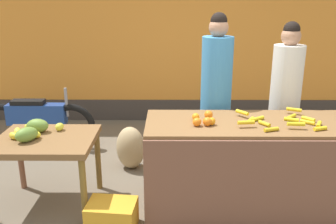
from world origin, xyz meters
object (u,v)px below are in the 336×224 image
(vendor_woman_white_shirt, at_px, (284,102))
(parked_motorcycle, at_px, (37,121))
(produce_crate, at_px, (112,216))
(produce_sack, at_px, (130,148))
(vendor_woman_blue_shirt, at_px, (216,99))

(vendor_woman_white_shirt, height_order, parked_motorcycle, vendor_woman_white_shirt)
(produce_crate, bearing_deg, parked_motorcycle, 125.06)
(parked_motorcycle, height_order, produce_sack, parked_motorcycle)
(vendor_woman_white_shirt, distance_m, produce_crate, 2.27)
(vendor_woman_white_shirt, relative_size, parked_motorcycle, 1.12)
(parked_motorcycle, bearing_deg, produce_sack, -24.31)
(vendor_woman_white_shirt, distance_m, parked_motorcycle, 3.27)
(vendor_woman_blue_shirt, relative_size, produce_crate, 4.30)
(vendor_woman_blue_shirt, relative_size, produce_sack, 3.52)
(vendor_woman_blue_shirt, bearing_deg, produce_crate, -135.18)
(vendor_woman_blue_shirt, xyz_separation_m, parked_motorcycle, (-2.35, 0.83, -0.56))
(produce_sack, bearing_deg, produce_crate, -92.01)
(vendor_woman_blue_shirt, xyz_separation_m, produce_sack, (-1.00, 0.22, -0.69))
(vendor_woman_blue_shirt, distance_m, parked_motorcycle, 2.55)
(parked_motorcycle, bearing_deg, produce_crate, -54.94)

